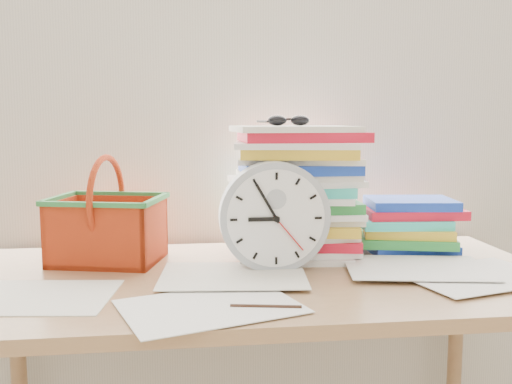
{
  "coord_description": "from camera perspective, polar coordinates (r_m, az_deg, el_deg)",
  "views": [
    {
      "loc": [
        -0.18,
        0.3,
        1.11
      ],
      "look_at": [
        -0.01,
        1.6,
        0.95
      ],
      "focal_mm": 40.0,
      "sensor_mm": 36.0,
      "label": 1
    }
  ],
  "objects": [
    {
      "name": "basket",
      "position": [
        1.5,
        -14.67,
        -1.76
      ],
      "size": [
        0.31,
        0.27,
        0.27
      ],
      "primitive_type": null,
      "rotation": [
        0.0,
        0.0,
        -0.25
      ],
      "color": "red",
      "rests_on": "desk"
    },
    {
      "name": "book_stack",
      "position": [
        1.63,
        14.88,
        -3.24
      ],
      "size": [
        0.32,
        0.26,
        0.15
      ],
      "primitive_type": null,
      "rotation": [
        0.0,
        0.0,
        -0.17
      ],
      "color": "white",
      "rests_on": "desk"
    },
    {
      "name": "sunglasses",
      "position": [
        1.49,
        3.28,
        7.16
      ],
      "size": [
        0.14,
        0.12,
        0.03
      ],
      "primitive_type": null,
      "rotation": [
        0.0,
        0.0,
        0.14
      ],
      "color": "black",
      "rests_on": "paper_stack"
    },
    {
      "name": "curtain",
      "position": [
        1.7,
        -1.21,
        13.6
      ],
      "size": [
        2.4,
        0.01,
        2.5
      ],
      "primitive_type": "cube",
      "color": "silver",
      "rests_on": "room_shell"
    },
    {
      "name": "clock",
      "position": [
        1.36,
        1.85,
        -2.48
      ],
      "size": [
        0.26,
        0.05,
        0.26
      ],
      "primitive_type": "cylinder",
      "rotation": [
        1.57,
        0.0,
        0.0
      ],
      "color": "#A3A9B2",
      "rests_on": "desk"
    },
    {
      "name": "pen",
      "position": [
        1.12,
        1.0,
        -11.42
      ],
      "size": [
        0.14,
        0.03,
        0.01
      ],
      "primitive_type": "cylinder",
      "rotation": [
        0.0,
        1.57,
        -0.19
      ],
      "color": "black",
      "rests_on": "desk"
    },
    {
      "name": "paper_stack",
      "position": [
        1.52,
        3.89,
        0.06
      ],
      "size": [
        0.36,
        0.31,
        0.35
      ],
      "primitive_type": null,
      "rotation": [
        0.0,
        0.0,
        -0.07
      ],
      "color": "white",
      "rests_on": "desk"
    },
    {
      "name": "desk",
      "position": [
        1.38,
        0.58,
        -11.16
      ],
      "size": [
        1.4,
        0.7,
        0.75
      ],
      "color": "#9B7048",
      "rests_on": "ground"
    },
    {
      "name": "scattered_papers",
      "position": [
        1.36,
        0.59,
        -7.93
      ],
      "size": [
        1.26,
        0.42,
        0.02
      ],
      "primitive_type": null,
      "color": "white",
      "rests_on": "desk"
    }
  ]
}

